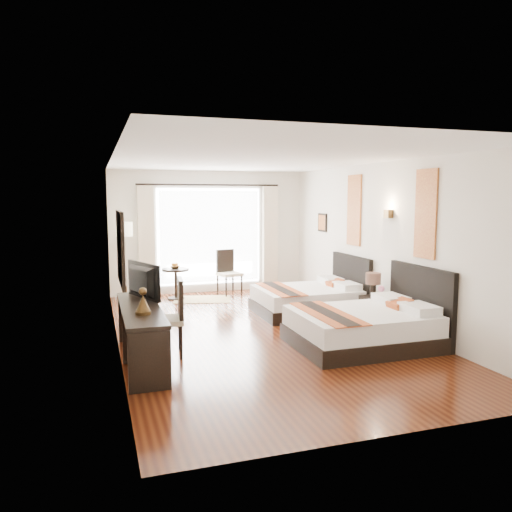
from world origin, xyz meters
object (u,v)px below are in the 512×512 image
object	(u,v)px
side_table	(176,284)
desk_chair	(167,332)
bed_far	(311,299)
television	(138,281)
bed_near	(367,326)
nightstand	(377,312)
window_chair	(229,281)
table_lamp	(373,280)
console_desk	(141,335)
fruit_bowl	(175,267)
vase	(381,296)
floor_lamp	(125,234)

from	to	relation	value
side_table	desk_chair	bearing A→B (deg)	-100.78
bed_far	television	xyz separation A→B (m)	(-3.31, -1.37, 0.73)
bed_near	bed_far	bearing A→B (deg)	88.29
nightstand	desk_chair	world-z (taller)	desk_chair
nightstand	window_chair	xyz separation A→B (m)	(-1.69, 3.49, 0.06)
table_lamp	window_chair	xyz separation A→B (m)	(-1.67, 3.38, -0.47)
nightstand	console_desk	size ratio (longest dim) A/B	0.24
fruit_bowl	desk_chair	bearing A→B (deg)	-100.61
table_lamp	console_desk	distance (m)	4.09
fruit_bowl	console_desk	bearing A→B (deg)	-105.09
bed_far	vase	distance (m)	1.57
table_lamp	floor_lamp	bearing A→B (deg)	139.07
fruit_bowl	window_chair	world-z (taller)	window_chair
vase	fruit_bowl	world-z (taller)	fruit_bowl
television	desk_chair	bearing A→B (deg)	-158.91
bed_far	fruit_bowl	xyz separation A→B (m)	(-2.24, 2.12, 0.41)
table_lamp	desk_chair	size ratio (longest dim) A/B	0.38
nightstand	desk_chair	distance (m)	3.68
vase	side_table	size ratio (longest dim) A/B	0.18
bed_near	desk_chair	world-z (taller)	bed_near
television	fruit_bowl	size ratio (longest dim) A/B	4.12
bed_near	vase	xyz separation A→B (m)	(0.72, 0.79, 0.26)
floor_lamp	fruit_bowl	xyz separation A→B (m)	(1.03, -0.17, -0.72)
table_lamp	window_chair	size ratio (longest dim) A/B	0.40
nightstand	fruit_bowl	size ratio (longest dim) A/B	2.40
table_lamp	fruit_bowl	size ratio (longest dim) A/B	1.87
side_table	table_lamp	bearing A→B (deg)	-48.21
bed_near	table_lamp	world-z (taller)	bed_near
vase	console_desk	size ratio (longest dim) A/B	0.05
bed_near	console_desk	bearing A→B (deg)	175.35
bed_far	vase	bearing A→B (deg)	-64.85
bed_near	television	world-z (taller)	television
desk_chair	bed_far	bearing A→B (deg)	-143.47
television	side_table	world-z (taller)	television
table_lamp	window_chair	bearing A→B (deg)	116.26
bed_near	vase	size ratio (longest dim) A/B	17.25
nightstand	side_table	distance (m)	4.45
desk_chair	floor_lamp	xyz separation A→B (m)	(-0.30, 4.03, 1.09)
table_lamp	television	bearing A→B (deg)	-176.54
console_desk	side_table	size ratio (longest dim) A/B	3.29
desk_chair	side_table	bearing A→B (deg)	-94.66
side_table	window_chair	xyz separation A→B (m)	(1.23, 0.14, -0.02)
bed_near	console_desk	size ratio (longest dim) A/B	0.94
bed_near	floor_lamp	world-z (taller)	floor_lamp
bed_far	window_chair	world-z (taller)	bed_far
table_lamp	fruit_bowl	distance (m)	4.36
console_desk	side_table	world-z (taller)	console_desk
table_lamp	side_table	distance (m)	4.37
nightstand	television	world-z (taller)	television
bed_near	nightstand	distance (m)	1.20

